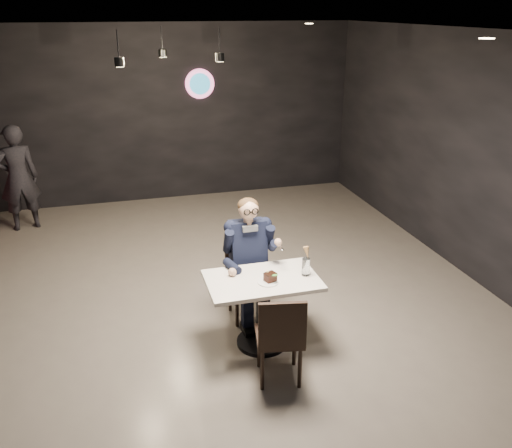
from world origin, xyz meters
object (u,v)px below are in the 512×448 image
object	(u,v)px
main_table	(262,312)
passerby	(18,178)
chair_far	(248,280)
chair_near	(279,335)
seated_man	(248,258)
sundae_glass	(306,267)

from	to	relation	value
main_table	passerby	bearing A→B (deg)	123.91
chair_far	passerby	xyz separation A→B (m)	(-2.69, 3.46, 0.36)
chair_near	seated_man	bearing A→B (deg)	100.88
seated_man	main_table	bearing A→B (deg)	-90.00
passerby	chair_far	bearing A→B (deg)	114.04
main_table	passerby	size ratio (longest dim) A/B	0.67
sundae_glass	chair_far	bearing A→B (deg)	126.45
chair_far	chair_near	xyz separation A→B (m)	(0.00, -1.11, 0.00)
chair_near	main_table	bearing A→B (deg)	100.88
chair_far	sundae_glass	bearing A→B (deg)	-53.55
chair_near	passerby	bearing A→B (deg)	131.42
seated_man	sundae_glass	xyz separation A→B (m)	(0.44, -0.59, 0.12)
chair_far	passerby	distance (m)	4.40
chair_near	chair_far	bearing A→B (deg)	100.88
main_table	chair_far	size ratio (longest dim) A/B	1.20
main_table	seated_man	size ratio (longest dim) A/B	0.76
seated_man	passerby	bearing A→B (deg)	127.92
chair_near	seated_man	xyz separation A→B (m)	(0.00, 1.11, 0.26)
main_table	sundae_glass	bearing A→B (deg)	-5.28
seated_man	passerby	size ratio (longest dim) A/B	0.88
main_table	chair_far	bearing A→B (deg)	90.00
chair_near	passerby	xyz separation A→B (m)	(-2.69, 4.57, 0.36)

